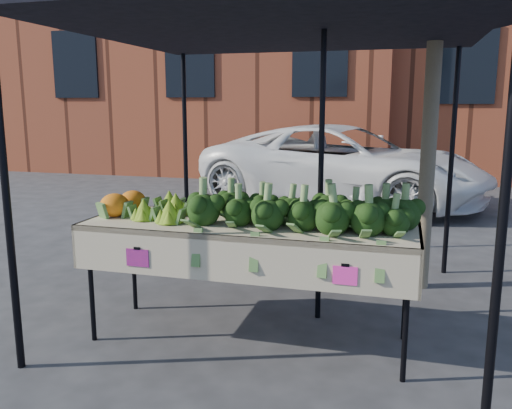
% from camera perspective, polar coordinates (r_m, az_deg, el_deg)
% --- Properties ---
extents(ground, '(90.00, 90.00, 0.00)m').
position_cam_1_polar(ground, '(4.22, -3.67, -13.65)').
color(ground, '#2A2A2D').
extents(table, '(2.40, 0.81, 0.90)m').
position_cam_1_polar(table, '(3.93, -0.78, -8.44)').
color(table, '#BCA88E').
rests_on(table, ground).
extents(canopy, '(3.16, 3.16, 2.74)m').
position_cam_1_polar(canopy, '(4.32, 2.62, 5.82)').
color(canopy, black).
rests_on(canopy, ground).
extents(broccoli_heap, '(1.63, 0.60, 0.30)m').
position_cam_1_polar(broccoli_heap, '(3.71, 5.10, -0.06)').
color(broccoli_heap, black).
rests_on(broccoli_heap, table).
extents(romanesco_cluster, '(0.46, 0.60, 0.23)m').
position_cam_1_polar(romanesco_cluster, '(4.05, -9.75, 0.24)').
color(romanesco_cluster, '#80A426').
rests_on(romanesco_cluster, table).
extents(cauliflower_pair, '(0.26, 0.46, 0.20)m').
position_cam_1_polar(cauliflower_pair, '(4.24, -14.10, 0.40)').
color(cauliflower_pair, orange).
rests_on(cauliflower_pair, table).
extents(vehicle, '(1.94, 2.59, 5.01)m').
position_cam_1_polar(vehicle, '(9.39, 9.74, 15.29)').
color(vehicle, white).
rests_on(vehicle, ground).
extents(street_tree, '(2.07, 2.07, 4.08)m').
position_cam_1_polar(street_tree, '(5.15, 18.65, 13.56)').
color(street_tree, '#1E4C14').
rests_on(street_tree, ground).
extents(building_left, '(12.00, 8.00, 9.00)m').
position_cam_1_polar(building_left, '(17.06, -6.80, 20.02)').
color(building_left, brown).
rests_on(building_left, ground).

